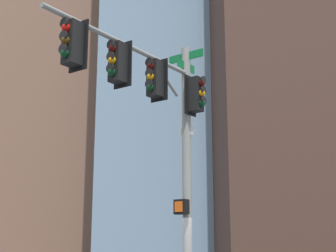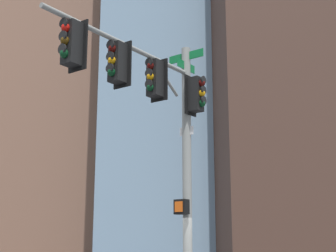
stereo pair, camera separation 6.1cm
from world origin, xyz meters
The scene contains 4 objects.
signal_pole_assembly centered at (-0.69, 0.90, 5.15)m, with size 4.25×4.37×7.45m.
building_brick_nearside centered at (31.75, -16.97, 26.67)m, with size 23.54×19.92×53.34m, color #4C3328.
building_brick_midblock centered at (42.22, 3.80, 21.46)m, with size 23.18×16.92×42.93m, color #845B47.
building_brick_farside centered at (61.18, 5.53, 22.51)m, with size 23.64×16.72×45.02m, color brown.
Camera 1 is at (-13.13, 2.69, 1.90)m, focal length 52.50 mm.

